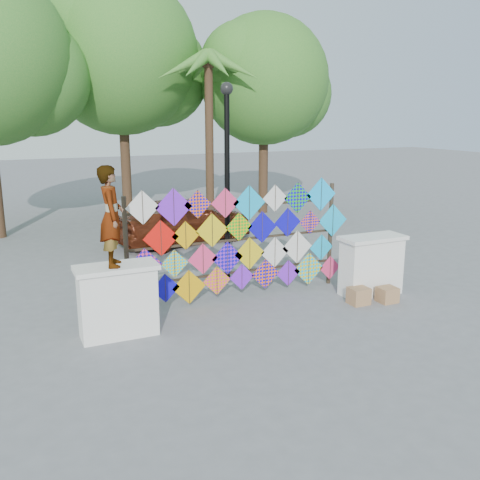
{
  "coord_description": "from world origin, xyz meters",
  "views": [
    {
      "loc": [
        -4.38,
        -9.03,
        3.8
      ],
      "look_at": [
        -0.02,
        0.6,
        1.29
      ],
      "focal_mm": 40.0,
      "sensor_mm": 36.0,
      "label": 1
    }
  ],
  "objects_px": {
    "lamppost": "(227,164)",
    "kite_rack": "(242,241)",
    "sedan": "(184,220)",
    "vendor_woman": "(111,216)"
  },
  "relations": [
    {
      "from": "lamppost",
      "to": "kite_rack",
      "type": "bearing_deg",
      "value": -99.46
    },
    {
      "from": "vendor_woman",
      "to": "lamppost",
      "type": "bearing_deg",
      "value": -43.22
    },
    {
      "from": "vendor_woman",
      "to": "sedan",
      "type": "xyz_separation_m",
      "value": [
        3.27,
        6.11,
        -1.42
      ]
    },
    {
      "from": "kite_rack",
      "to": "vendor_woman",
      "type": "xyz_separation_m",
      "value": [
        -2.82,
        -0.93,
        0.9
      ]
    },
    {
      "from": "lamppost",
      "to": "sedan",
      "type": "bearing_deg",
      "value": 86.42
    },
    {
      "from": "kite_rack",
      "to": "lamppost",
      "type": "height_order",
      "value": "lamppost"
    },
    {
      "from": "kite_rack",
      "to": "sedan",
      "type": "relative_size",
      "value": 1.19
    },
    {
      "from": "kite_rack",
      "to": "lamppost",
      "type": "relative_size",
      "value": 1.12
    },
    {
      "from": "kite_rack",
      "to": "lamppost",
      "type": "distance_m",
      "value": 1.95
    },
    {
      "from": "vendor_woman",
      "to": "lamppost",
      "type": "relative_size",
      "value": 0.38
    }
  ]
}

